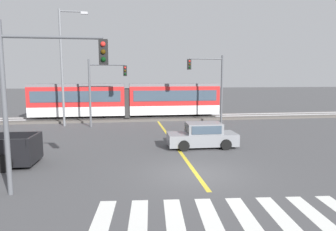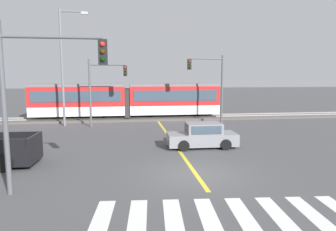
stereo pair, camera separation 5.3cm
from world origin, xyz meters
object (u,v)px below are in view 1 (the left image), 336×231
(sedan_crossing, at_px, (202,136))
(traffic_light_far_left, at_px, (103,83))
(traffic_light_far_right, at_px, (211,79))
(street_lamp_west, at_px, (64,61))
(light_rail_tram, at_px, (127,99))
(traffic_light_near_left, at_px, (40,83))

(sedan_crossing, bearing_deg, traffic_light_far_left, 127.17)
(sedan_crossing, xyz_separation_m, traffic_light_far_right, (2.89, 8.39, 3.39))
(sedan_crossing, xyz_separation_m, street_lamp_west, (-9.75, 9.37, 4.89))
(light_rail_tram, bearing_deg, traffic_light_near_left, -99.47)
(traffic_light_near_left, bearing_deg, street_lamp_west, 97.70)
(sedan_crossing, relative_size, traffic_light_near_left, 0.68)
(traffic_light_near_left, relative_size, street_lamp_west, 0.63)
(sedan_crossing, relative_size, street_lamp_west, 0.43)
(traffic_light_far_right, distance_m, traffic_light_far_left, 9.41)
(light_rail_tram, distance_m, street_lamp_west, 7.22)
(traffic_light_far_left, height_order, street_lamp_west, street_lamp_west)
(sedan_crossing, height_order, traffic_light_far_left, traffic_light_far_left)
(light_rail_tram, height_order, traffic_light_near_left, traffic_light_near_left)
(traffic_light_far_right, distance_m, street_lamp_west, 12.77)
(light_rail_tram, bearing_deg, street_lamp_west, -147.04)
(traffic_light_near_left, relative_size, traffic_light_far_left, 1.09)
(traffic_light_far_right, height_order, street_lamp_west, street_lamp_west)
(sedan_crossing, height_order, traffic_light_far_right, traffic_light_far_right)
(light_rail_tram, distance_m, traffic_light_far_right, 8.82)
(light_rail_tram, bearing_deg, traffic_light_far_right, -30.88)
(traffic_light_far_left, bearing_deg, traffic_light_far_right, -1.23)
(sedan_crossing, bearing_deg, street_lamp_west, 136.15)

